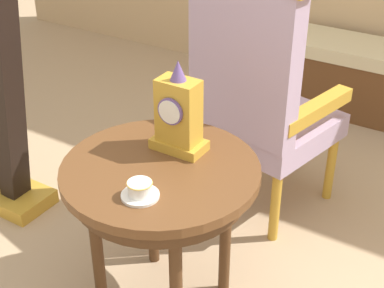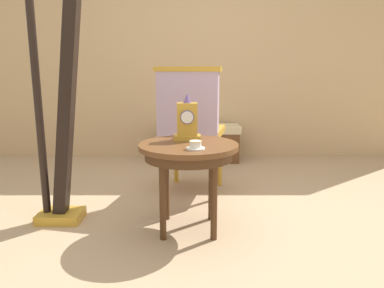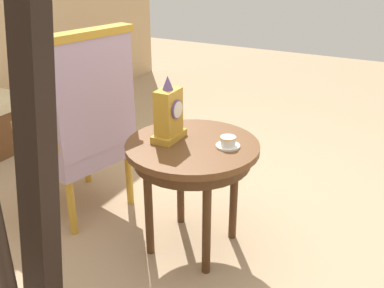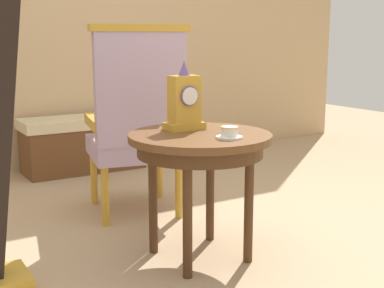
{
  "view_description": "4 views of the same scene",
  "coord_description": "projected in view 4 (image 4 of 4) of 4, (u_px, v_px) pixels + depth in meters",
  "views": [
    {
      "loc": [
        0.89,
        -1.36,
        1.67
      ],
      "look_at": [
        -0.02,
        0.1,
        0.65
      ],
      "focal_mm": 53.33,
      "sensor_mm": 36.0,
      "label": 1
    },
    {
      "loc": [
        -0.04,
        -2.49,
        1.13
      ],
      "look_at": [
        -0.04,
        -0.01,
        0.61
      ],
      "focal_mm": 34.24,
      "sensor_mm": 36.0,
      "label": 2
    },
    {
      "loc": [
        -1.87,
        -1.01,
        1.54
      ],
      "look_at": [
        -0.02,
        -0.02,
        0.6
      ],
      "focal_mm": 41.6,
      "sensor_mm": 36.0,
      "label": 3
    },
    {
      "loc": [
        -1.37,
        -2.15,
        1.07
      ],
      "look_at": [
        -0.08,
        0.0,
        0.56
      ],
      "focal_mm": 49.92,
      "sensor_mm": 36.0,
      "label": 4
    }
  ],
  "objects": [
    {
      "name": "armchair",
      "position": [
        137.0,
        120.0,
        3.15
      ],
      "size": [
        0.64,
        0.63,
        1.14
      ],
      "color": "#B299B7",
      "rests_on": "ground"
    },
    {
      "name": "side_table",
      "position": [
        200.0,
        149.0,
        2.54
      ],
      "size": [
        0.68,
        0.68,
        0.62
      ],
      "color": "brown",
      "rests_on": "ground"
    },
    {
      "name": "teacup_left",
      "position": [
        229.0,
        133.0,
        2.4
      ],
      "size": [
        0.12,
        0.12,
        0.06
      ],
      "color": "white",
      "rests_on": "side_table"
    },
    {
      "name": "mantel_clock",
      "position": [
        184.0,
        102.0,
        2.6
      ],
      "size": [
        0.19,
        0.11,
        0.34
      ],
      "color": "gold",
      "rests_on": "side_table"
    },
    {
      "name": "ground_plane",
      "position": [
        205.0,
        251.0,
        2.71
      ],
      "size": [
        10.0,
        10.0,
        0.0
      ],
      "primitive_type": "plane",
      "color": "tan"
    },
    {
      "name": "window_bench",
      "position": [
        83.0,
        143.0,
        4.34
      ],
      "size": [
        0.99,
        0.4,
        0.44
      ],
      "color": "beige",
      "rests_on": "ground"
    }
  ]
}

